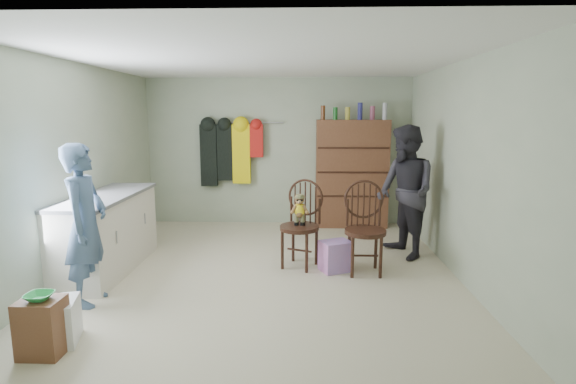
{
  "coord_description": "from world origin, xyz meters",
  "views": [
    {
      "loc": [
        0.44,
        -5.22,
        1.9
      ],
      "look_at": [
        0.25,
        0.2,
        0.95
      ],
      "focal_mm": 28.0,
      "sensor_mm": 36.0,
      "label": 1
    }
  ],
  "objects_px": {
    "chair_front": "(301,218)",
    "dresser": "(352,173)",
    "counter": "(107,232)",
    "chair_far": "(365,224)"
  },
  "relations": [
    {
      "from": "counter",
      "to": "chair_front",
      "type": "relative_size",
      "value": 1.71
    },
    {
      "from": "chair_front",
      "to": "dresser",
      "type": "bearing_deg",
      "value": 90.18
    },
    {
      "from": "chair_far",
      "to": "dresser",
      "type": "xyz_separation_m",
      "value": [
        0.07,
        2.26,
        0.31
      ]
    },
    {
      "from": "chair_front",
      "to": "chair_far",
      "type": "bearing_deg",
      "value": 8.35
    },
    {
      "from": "counter",
      "to": "chair_front",
      "type": "bearing_deg",
      "value": 5.57
    },
    {
      "from": "chair_front",
      "to": "chair_far",
      "type": "height_order",
      "value": "chair_far"
    },
    {
      "from": "chair_front",
      "to": "dresser",
      "type": "height_order",
      "value": "dresser"
    },
    {
      "from": "chair_far",
      "to": "dresser",
      "type": "relative_size",
      "value": 0.53
    },
    {
      "from": "counter",
      "to": "dresser",
      "type": "height_order",
      "value": "dresser"
    },
    {
      "from": "chair_far",
      "to": "counter",
      "type": "bearing_deg",
      "value": -179.91
    }
  ]
}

